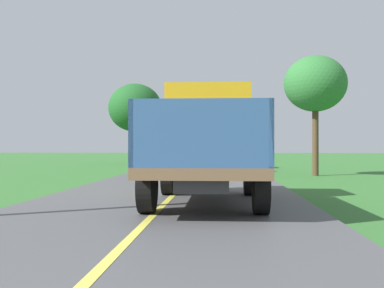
% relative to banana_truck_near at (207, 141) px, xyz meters
% --- Properties ---
extents(banana_truck_near, '(2.38, 5.82, 2.80)m').
position_rel_banana_truck_near_xyz_m(banana_truck_near, '(0.00, 0.00, 0.00)').
color(banana_truck_near, '#2D2D30').
rests_on(banana_truck_near, road_surface).
extents(banana_truck_far, '(2.38, 5.81, 2.80)m').
position_rel_banana_truck_near_xyz_m(banana_truck_far, '(-0.07, 16.02, 0.01)').
color(banana_truck_far, '#2D2D30').
rests_on(banana_truck_far, road_surface).
extents(roadside_tree_near_left, '(2.83, 2.83, 5.46)m').
position_rel_banana_truck_near_xyz_m(roadside_tree_near_left, '(4.62, 10.46, 2.70)').
color(roadside_tree_near_left, '#4C3823').
rests_on(roadside_tree_near_left, ground).
extents(roadside_tree_mid_right, '(4.08, 4.08, 6.15)m').
position_rel_banana_truck_near_xyz_m(roadside_tree_mid_right, '(-6.24, 24.42, 2.85)').
color(roadside_tree_mid_right, '#4C3823').
rests_on(roadside_tree_mid_right, ground).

